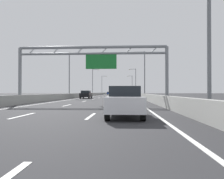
{
  "coord_description": "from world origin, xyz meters",
  "views": [
    {
      "loc": [
        3.5,
        1.13,
        1.25
      ],
      "look_at": [
        0.18,
        63.04,
        1.95
      ],
      "focal_mm": 35.52,
      "sensor_mm": 36.0,
      "label": 1
    }
  ],
  "objects_px": {
    "black_car": "(86,94)",
    "sign_gantry": "(93,59)",
    "streetlamp_left_mid": "(70,72)",
    "streetlamp_right_distant": "(132,84)",
    "yellow_car": "(125,94)",
    "streetlamp_right_near": "(204,8)",
    "red_car": "(125,93)",
    "streetlamp_left_distant": "(102,84)",
    "silver_car": "(116,93)",
    "blue_car": "(109,93)",
    "white_car": "(125,101)",
    "streetlamp_right_far": "(135,80)",
    "green_car": "(110,93)",
    "streetlamp_right_mid": "(143,71)",
    "streetlamp_left_far": "(93,80)"
  },
  "relations": [
    {
      "from": "streetlamp_left_distant",
      "to": "silver_car",
      "type": "distance_m",
      "value": 13.31
    },
    {
      "from": "blue_car",
      "to": "streetlamp_left_far",
      "type": "bearing_deg",
      "value": -98.04
    },
    {
      "from": "streetlamp_right_mid",
      "to": "yellow_car",
      "type": "distance_m",
      "value": 13.46
    },
    {
      "from": "streetlamp_left_distant",
      "to": "streetlamp_right_far",
      "type": "bearing_deg",
      "value": -66.15
    },
    {
      "from": "streetlamp_right_mid",
      "to": "streetlamp_right_distant",
      "type": "distance_m",
      "value": 67.55
    },
    {
      "from": "streetlamp_left_mid",
      "to": "white_car",
      "type": "distance_m",
      "value": 35.66
    },
    {
      "from": "blue_car",
      "to": "red_car",
      "type": "xyz_separation_m",
      "value": [
        7.4,
        -26.15,
        0.05
      ]
    },
    {
      "from": "sign_gantry",
      "to": "streetlamp_left_mid",
      "type": "relative_size",
      "value": 1.76
    },
    {
      "from": "streetlamp_right_mid",
      "to": "silver_car",
      "type": "distance_m",
      "value": 58.26
    },
    {
      "from": "streetlamp_left_mid",
      "to": "red_car",
      "type": "relative_size",
      "value": 2.05
    },
    {
      "from": "green_car",
      "to": "streetlamp_left_far",
      "type": "bearing_deg",
      "value": -96.11
    },
    {
      "from": "sign_gantry",
      "to": "streetlamp_left_distant",
      "type": "distance_m",
      "value": 88.52
    },
    {
      "from": "streetlamp_left_distant",
      "to": "silver_car",
      "type": "height_order",
      "value": "streetlamp_left_distant"
    },
    {
      "from": "white_car",
      "to": "silver_car",
      "type": "distance_m",
      "value": 91.27
    },
    {
      "from": "sign_gantry",
      "to": "streetlamp_right_near",
      "type": "height_order",
      "value": "streetlamp_right_near"
    },
    {
      "from": "yellow_car",
      "to": "white_car",
      "type": "bearing_deg",
      "value": -90.17
    },
    {
      "from": "sign_gantry",
      "to": "streetlamp_right_near",
      "type": "bearing_deg",
      "value": -60.8
    },
    {
      "from": "white_car",
      "to": "streetlamp_left_mid",
      "type": "bearing_deg",
      "value": 108.15
    },
    {
      "from": "streetlamp_right_distant",
      "to": "green_car",
      "type": "bearing_deg",
      "value": 163.88
    },
    {
      "from": "sign_gantry",
      "to": "streetlamp_left_mid",
      "type": "xyz_separation_m",
      "value": [
        -7.6,
        20.65,
        0.54
      ]
    },
    {
      "from": "red_car",
      "to": "black_car",
      "type": "bearing_deg",
      "value": -101.34
    },
    {
      "from": "streetlamp_right_near",
      "to": "streetlamp_right_distant",
      "type": "relative_size",
      "value": 1.0
    },
    {
      "from": "streetlamp_right_distant",
      "to": "white_car",
      "type": "xyz_separation_m",
      "value": [
        -3.92,
        -101.14,
        -4.61
      ]
    },
    {
      "from": "streetlamp_right_distant",
      "to": "blue_car",
      "type": "bearing_deg",
      "value": -149.56
    },
    {
      "from": "blue_car",
      "to": "white_car",
      "type": "relative_size",
      "value": 0.96
    },
    {
      "from": "sign_gantry",
      "to": "red_car",
      "type": "distance_m",
      "value": 55.8
    },
    {
      "from": "streetlamp_right_distant",
      "to": "green_car",
      "type": "height_order",
      "value": "streetlamp_right_distant"
    },
    {
      "from": "streetlamp_left_distant",
      "to": "streetlamp_right_distant",
      "type": "distance_m",
      "value": 14.93
    },
    {
      "from": "streetlamp_left_mid",
      "to": "white_car",
      "type": "xyz_separation_m",
      "value": [
        11.01,
        -33.6,
        -4.61
      ]
    },
    {
      "from": "sign_gantry",
      "to": "white_car",
      "type": "distance_m",
      "value": 14.0
    },
    {
      "from": "black_car",
      "to": "sign_gantry",
      "type": "bearing_deg",
      "value": -77.77
    },
    {
      "from": "streetlamp_left_mid",
      "to": "streetlamp_left_distant",
      "type": "distance_m",
      "value": 67.55
    },
    {
      "from": "streetlamp_left_far",
      "to": "white_car",
      "type": "bearing_deg",
      "value": -80.72
    },
    {
      "from": "black_car",
      "to": "streetlamp_right_mid",
      "type": "bearing_deg",
      "value": 13.6
    },
    {
      "from": "silver_car",
      "to": "streetlamp_left_distant",
      "type": "bearing_deg",
      "value": 127.2
    },
    {
      "from": "streetlamp_right_mid",
      "to": "white_car",
      "type": "relative_size",
      "value": 2.17
    },
    {
      "from": "sign_gantry",
      "to": "streetlamp_right_mid",
      "type": "distance_m",
      "value": 21.92
    },
    {
      "from": "streetlamp_left_far",
      "to": "black_car",
      "type": "relative_size",
      "value": 2.24
    },
    {
      "from": "sign_gantry",
      "to": "green_car",
      "type": "relative_size",
      "value": 3.88
    },
    {
      "from": "sign_gantry",
      "to": "yellow_car",
      "type": "xyz_separation_m",
      "value": [
        3.55,
        32.71,
        -4.08
      ]
    },
    {
      "from": "sign_gantry",
      "to": "streetlamp_right_distant",
      "type": "xyz_separation_m",
      "value": [
        7.34,
        88.19,
        0.54
      ]
    },
    {
      "from": "streetlamp_right_mid",
      "to": "silver_car",
      "type": "xyz_separation_m",
      "value": [
        -7.38,
        57.6,
        -4.61
      ]
    },
    {
      "from": "streetlamp_left_far",
      "to": "silver_car",
      "type": "xyz_separation_m",
      "value": [
        7.55,
        23.83,
        -4.61
      ]
    },
    {
      "from": "yellow_car",
      "to": "blue_car",
      "type": "distance_m",
      "value": 49.51
    },
    {
      "from": "streetlamp_right_distant",
      "to": "yellow_car",
      "type": "distance_m",
      "value": 55.8
    },
    {
      "from": "streetlamp_left_far",
      "to": "streetlamp_left_mid",
      "type": "bearing_deg",
      "value": -90.0
    },
    {
      "from": "streetlamp_right_distant",
      "to": "silver_car",
      "type": "xyz_separation_m",
      "value": [
        -7.38,
        -9.94,
        -4.61
      ]
    },
    {
      "from": "sign_gantry",
      "to": "white_car",
      "type": "xyz_separation_m",
      "value": [
        3.42,
        -12.95,
        -4.07
      ]
    },
    {
      "from": "streetlamp_right_far",
      "to": "silver_car",
      "type": "bearing_deg",
      "value": 107.22
    },
    {
      "from": "streetlamp_right_near",
      "to": "green_car",
      "type": "xyz_separation_m",
      "value": [
        -10.97,
        104.49,
        -4.61
      ]
    }
  ]
}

